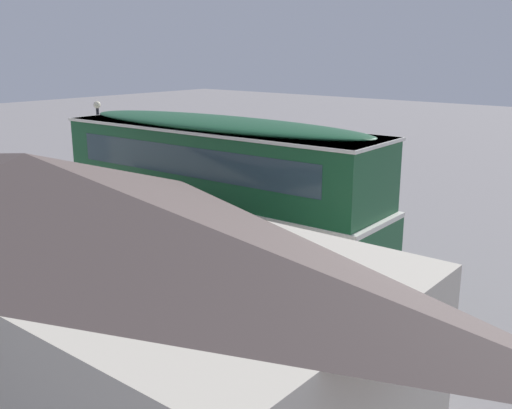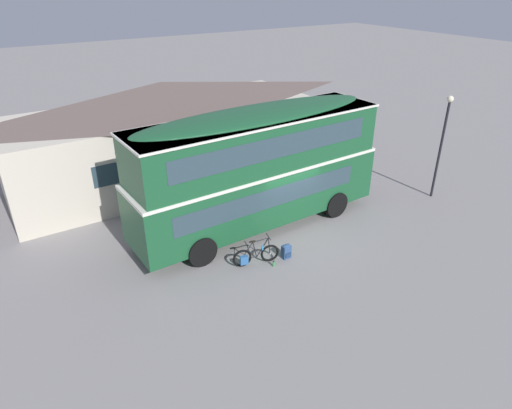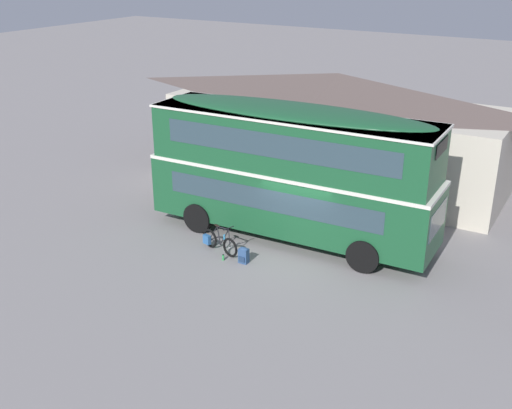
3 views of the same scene
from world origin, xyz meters
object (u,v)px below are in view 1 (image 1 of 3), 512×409
at_px(water_bottle_green_metal, 302,260).
at_px(double_decker_bus, 217,193).
at_px(backpack_on_ground, 281,251).
at_px(street_lamp, 100,147).
at_px(touring_bicycle, 307,259).

bearing_deg(water_bottle_green_metal, double_decker_bus, 68.88).
xyz_separation_m(backpack_on_ground, water_bottle_green_metal, (-0.68, -0.20, -0.19)).
bearing_deg(water_bottle_green_metal, street_lamp, 4.71).
bearing_deg(street_lamp, backpack_on_ground, -176.23).
xyz_separation_m(double_decker_bus, backpack_on_ground, (-0.38, -2.54, -2.36)).
relative_size(backpack_on_ground, water_bottle_green_metal, 2.61).
bearing_deg(double_decker_bus, street_lamp, -13.46).
bearing_deg(street_lamp, double_decker_bus, 166.54).
relative_size(water_bottle_green_metal, street_lamp, 0.05).
xyz_separation_m(double_decker_bus, street_lamp, (8.24, -1.97, 0.22)).
bearing_deg(double_decker_bus, touring_bicycle, -124.28).
distance_m(double_decker_bus, backpack_on_ground, 3.49).
bearing_deg(backpack_on_ground, water_bottle_green_metal, -163.81).
distance_m(double_decker_bus, water_bottle_green_metal, 3.88).
xyz_separation_m(touring_bicycle, street_lamp, (9.80, 0.31, 2.49)).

